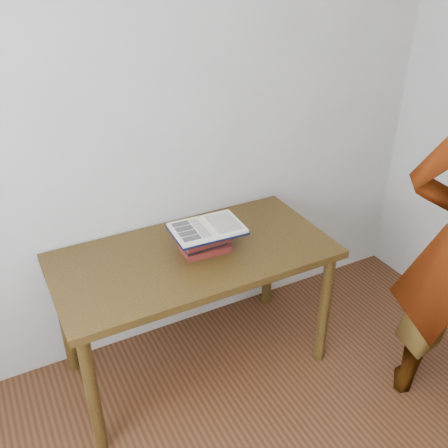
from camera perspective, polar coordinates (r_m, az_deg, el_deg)
room_shell at (r=0.96m, az=19.89°, el=-1.49°), size 3.54×3.54×2.62m
desk at (r=2.53m, az=-3.40°, el=-5.13°), size 1.39×0.69×0.74m
book_stack at (r=2.47m, az=-2.33°, el=-1.78°), size 0.25×0.18×0.12m
open_book at (r=2.41m, az=-1.92°, el=-0.52°), size 0.35×0.25×0.03m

